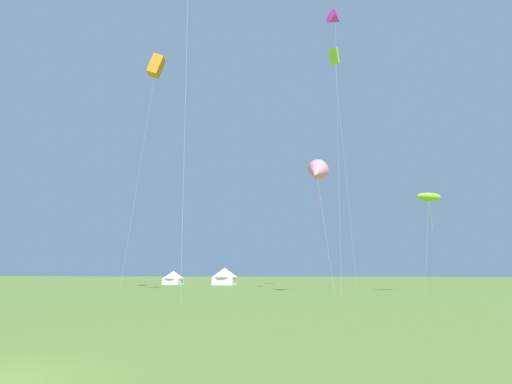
% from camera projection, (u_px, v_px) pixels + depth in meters
% --- Properties ---
extents(kite_magenta_delta, '(2.14, 2.13, 29.46)m').
position_uv_depth(kite_magenta_delta, '(335.00, 19.00, 37.88)').
color(kite_magenta_delta, '#E02DA3').
rests_on(kite_magenta_delta, ground).
extents(kite_lime_parafoil, '(3.33, 2.45, 10.67)m').
position_uv_depth(kite_lime_parafoil, '(429.00, 197.00, 38.33)').
color(kite_lime_parafoil, '#99DB2D').
rests_on(kite_lime_parafoil, ground).
extents(kite_orange_box, '(2.90, 1.83, 28.16)m').
position_uv_depth(kite_orange_box, '(156.00, 66.00, 43.29)').
color(kite_orange_box, orange).
rests_on(kite_orange_box, ground).
extents(kite_lime_box, '(1.84, 3.28, 33.74)m').
position_uv_depth(kite_lime_box, '(334.00, 57.00, 50.97)').
color(kite_lime_box, '#99DB2D').
rests_on(kite_lime_box, ground).
extents(kite_pink_delta, '(2.81, 3.83, 13.66)m').
position_uv_depth(kite_pink_delta, '(316.00, 172.00, 36.65)').
color(kite_pink_delta, pink).
rests_on(kite_pink_delta, ground).
extents(festival_tent_center, '(3.70, 3.70, 2.40)m').
position_uv_depth(festival_tent_center, '(173.00, 277.00, 64.13)').
color(festival_tent_center, white).
rests_on(festival_tent_center, ground).
extents(festival_tent_right, '(4.52, 4.52, 2.94)m').
position_uv_depth(festival_tent_right, '(225.00, 275.00, 62.58)').
color(festival_tent_right, white).
rests_on(festival_tent_right, ground).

